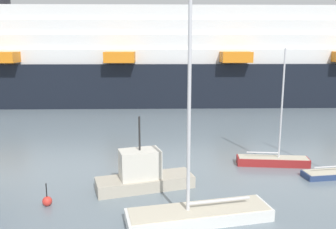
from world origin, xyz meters
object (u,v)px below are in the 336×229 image
sailboat_1 (273,159)px  cruise_ship (124,60)px  sailboat_3 (199,210)px  channel_buoy_0 (47,201)px  fishing_boat_1 (143,175)px

sailboat_1 → cruise_ship: size_ratio=0.08×
sailboat_3 → cruise_ship: 38.39m
channel_buoy_0 → fishing_boat_1: bearing=24.5°
sailboat_3 → fishing_boat_1: size_ratio=1.98×
cruise_ship → sailboat_1: bearing=-65.7°
sailboat_1 → sailboat_3: (-6.05, -8.08, 0.11)m
sailboat_1 → cruise_ship: 32.68m
fishing_boat_1 → cruise_ship: (-4.65, 33.21, 5.10)m
sailboat_3 → cruise_ship: cruise_ship is taller
sailboat_1 → sailboat_3: bearing=-121.5°
sailboat_1 → channel_buoy_0: (-14.08, -6.36, -0.16)m
sailboat_3 → cruise_ship: size_ratio=0.11×
sailboat_1 → fishing_boat_1: (-9.05, -4.06, 0.44)m
sailboat_1 → channel_buoy_0: bearing=-150.4°
cruise_ship → sailboat_3: bearing=-79.3°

